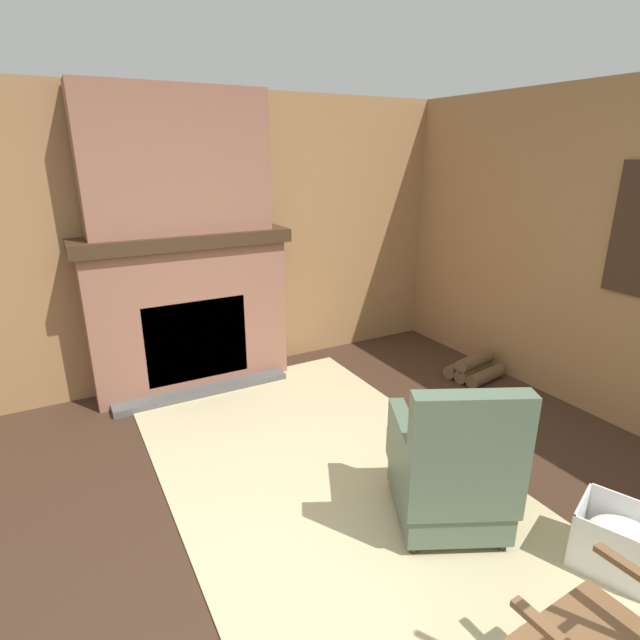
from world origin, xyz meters
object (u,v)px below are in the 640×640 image
(firewood_stack, at_px, (474,369))
(laundry_basket, at_px, (624,543))
(oil_lamp_vase, at_px, (122,226))
(armchair, at_px, (451,471))
(storage_case, at_px, (247,219))

(firewood_stack, relative_size, laundry_basket, 0.94)
(laundry_basket, xyz_separation_m, oil_lamp_vase, (-3.19, -1.76, 1.29))
(firewood_stack, bearing_deg, oil_lamp_vase, -112.77)
(armchair, relative_size, laundry_basket, 1.75)
(laundry_basket, height_order, oil_lamp_vase, oil_lamp_vase)
(firewood_stack, xyz_separation_m, laundry_basket, (2.02, -1.02, 0.07))
(armchair, distance_m, firewood_stack, 2.08)
(oil_lamp_vase, xyz_separation_m, storage_case, (0.00, 1.04, -0.01))
(firewood_stack, height_order, storage_case, storage_case)
(laundry_basket, xyz_separation_m, storage_case, (-3.19, -0.72, 1.29))
(oil_lamp_vase, height_order, storage_case, oil_lamp_vase)
(armchair, height_order, firewood_stack, armchair)
(firewood_stack, height_order, laundry_basket, laundry_basket)
(storage_case, bearing_deg, laundry_basket, 12.75)
(armchair, xyz_separation_m, storage_case, (-2.51, -0.18, 1.10))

